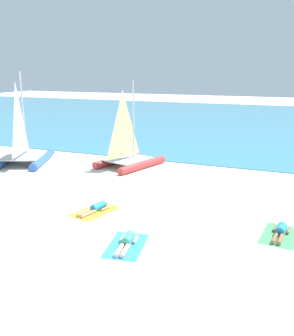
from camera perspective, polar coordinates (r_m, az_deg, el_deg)
The scene contains 10 objects.
ground_plane at distance 21.34m, azimuth 5.21°, elevation 0.07°, with size 120.00×120.00×0.00m, color silver.
ocean_water at distance 41.50m, azimuth 13.99°, elevation 6.87°, with size 120.00×40.00×0.05m, color teal.
sailboat_red at distance 21.37m, azimuth -2.83°, elevation 2.11°, with size 3.30×4.20×4.80m.
sailboat_blue at distance 23.13m, azimuth -18.18°, elevation 2.54°, with size 3.93×4.72×5.27m.
towel_center_left at distance 14.90m, azimuth -7.88°, elevation -6.52°, with size 1.10×1.90×0.01m, color yellow.
sunbather_center_left at distance 14.90m, azimuth -7.72°, elevation -6.00°, with size 0.75×1.56×0.30m.
towel_center_right at distance 12.09m, azimuth -3.18°, elevation -11.64°, with size 1.10×1.90×0.01m, color #338CD8.
sunbather_center_right at distance 12.09m, azimuth -3.10°, elevation -10.97°, with size 0.69×1.56×0.30m.
towel_rightmost at distance 13.51m, azimuth 19.43°, elevation -9.57°, with size 1.10×1.90×0.01m, color #4CB266.
sunbather_rightmost at distance 13.52m, azimuth 19.52°, elevation -8.97°, with size 0.58×1.57×0.30m.
Camera 1 is at (6.08, -9.74, 5.37)m, focal length 40.31 mm.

